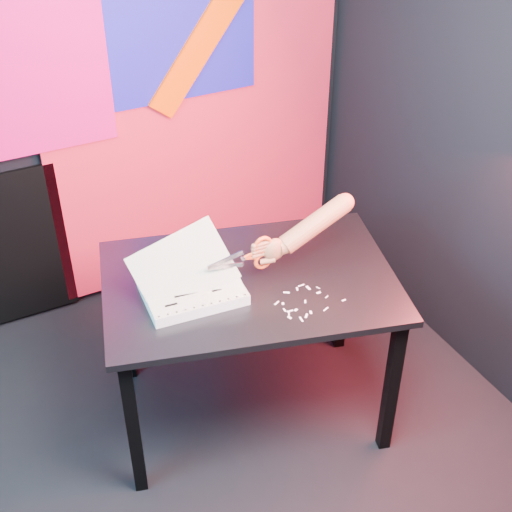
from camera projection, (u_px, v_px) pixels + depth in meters
room at (183, 221)px, 2.12m from camera, size 3.01×3.01×2.71m
backdrop at (83, 141)px, 3.43m from camera, size 2.88×0.05×2.08m
work_table at (249, 297)px, 2.93m from camera, size 1.34×1.07×0.75m
printout_stack at (192, 290)px, 2.77m from camera, size 0.42×0.31×0.29m
scissors at (258, 254)px, 2.79m from camera, size 0.27×0.02×0.15m
hand_forearm at (308, 228)px, 2.84m from camera, size 0.44×0.09×0.22m
paper_clippings at (302, 303)px, 2.75m from camera, size 0.26×0.20×0.00m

